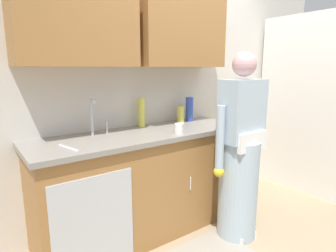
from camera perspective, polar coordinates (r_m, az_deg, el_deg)
ground_plane at (r=2.72m, az=14.78°, el=-22.09°), size 9.00×9.00×0.00m
kitchen_wall_with_uppers at (r=2.90m, az=-1.12°, el=11.29°), size 4.80×0.44×2.70m
closet_door_panel at (r=3.74m, az=25.03°, el=3.73°), size 0.04×1.10×2.10m
counter_cabinet at (r=2.64m, az=-4.79°, el=-11.66°), size 1.90×0.62×0.90m
countertop at (r=2.50m, az=-4.93°, el=-1.66°), size 1.96×0.66×0.04m
sink at (r=2.34m, az=-12.74°, el=-2.68°), size 0.50×0.36×0.35m
person_at_sink at (r=2.55m, az=14.15°, el=-7.02°), size 0.55×0.34×1.62m
bottle_water_tall at (r=2.92m, az=2.51°, el=2.34°), size 0.08×0.08×0.16m
bottle_soap at (r=2.68m, az=-5.37°, el=2.65°), size 0.06×0.06×0.27m
bottle_cleaner_spray at (r=2.99m, az=4.32°, el=3.40°), size 0.08×0.08×0.25m
cup_by_sink at (r=2.43m, az=2.23°, el=-0.47°), size 0.08×0.08×0.09m
knife_on_counter at (r=2.11m, az=-19.44°, el=-4.15°), size 0.08×0.24×0.01m
sponge at (r=2.89m, az=11.65°, el=0.67°), size 0.11×0.07×0.03m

